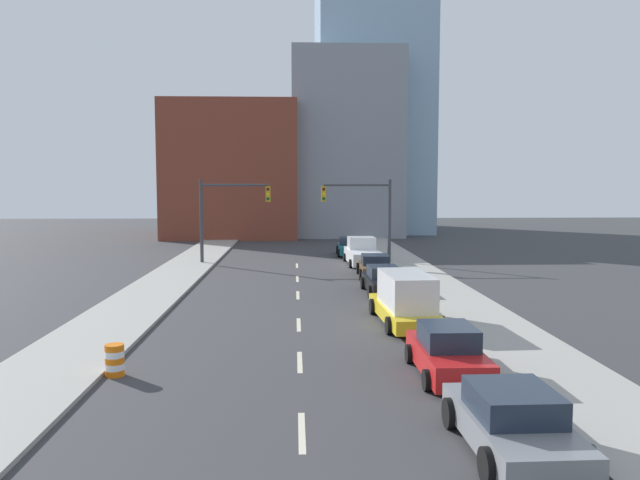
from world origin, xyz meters
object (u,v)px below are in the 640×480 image
at_px(traffic_signal_left, 222,209).
at_px(sedan_black, 383,281).
at_px(sedan_brown, 375,267).
at_px(sedan_teal, 349,247).
at_px(traffic_barrel, 115,360).
at_px(pickup_truck_white, 363,253).
at_px(box_truck_yellow, 405,300).
at_px(traffic_signal_right, 369,208).
at_px(sedan_gray, 512,422).
at_px(sedan_red, 448,353).

bearing_deg(traffic_signal_left, sedan_black, -52.09).
distance_m(traffic_signal_left, sedan_brown, 12.61).
distance_m(traffic_signal_left, sedan_teal, 11.33).
xyz_separation_m(traffic_signal_left, traffic_barrel, (-0.19, -26.30, -3.49)).
height_order(traffic_signal_left, pickup_truck_white, traffic_signal_left).
bearing_deg(box_truck_yellow, traffic_signal_left, 113.38).
relative_size(traffic_signal_right, traffic_barrel, 6.35).
bearing_deg(traffic_signal_right, sedan_teal, 100.40).
bearing_deg(box_truck_yellow, sedan_gray, -92.04).
bearing_deg(sedan_red, sedan_teal, 90.22).
relative_size(traffic_signal_right, sedan_gray, 1.36).
distance_m(traffic_barrel, pickup_truck_white, 27.74).
height_order(sedan_black, pickup_truck_white, pickup_truck_white).
bearing_deg(sedan_black, traffic_signal_left, 126.64).
xyz_separation_m(traffic_signal_left, sedan_gray, (9.74, -31.98, -3.32)).
xyz_separation_m(sedan_black, pickup_truck_white, (0.24, 12.04, 0.11)).
relative_size(traffic_barrel, box_truck_yellow, 0.16).
relative_size(box_truck_yellow, sedan_teal, 1.38).
bearing_deg(sedan_brown, traffic_signal_right, 89.03).
xyz_separation_m(traffic_barrel, sedan_brown, (10.28, 19.52, 0.16)).
distance_m(traffic_signal_right, sedan_red, 26.88).
relative_size(traffic_signal_left, traffic_barrel, 6.35).
bearing_deg(traffic_barrel, traffic_signal_left, 89.59).
relative_size(sedan_red, sedan_black, 0.95).
bearing_deg(traffic_barrel, pickup_truck_white, 68.44).
distance_m(traffic_signal_right, sedan_teal, 6.17).
bearing_deg(sedan_black, box_truck_yellow, -92.32).
height_order(traffic_barrel, sedan_black, sedan_black).
distance_m(traffic_barrel, sedan_brown, 22.06).
relative_size(traffic_signal_left, box_truck_yellow, 1.00).
bearing_deg(traffic_signal_right, sedan_brown, -93.36).
distance_m(traffic_barrel, box_truck_yellow, 11.79).
xyz_separation_m(traffic_signal_right, pickup_truck_white, (-0.49, -0.51, -3.20)).
xyz_separation_m(sedan_brown, sedan_teal, (-0.54, 11.91, 0.03)).
distance_m(sedan_gray, sedan_teal, 37.11).
bearing_deg(traffic_signal_left, sedan_brown, -33.90).
relative_size(traffic_barrel, sedan_black, 0.21).
bearing_deg(traffic_signal_left, pickup_truck_white, -2.89).
distance_m(sedan_red, pickup_truck_white, 26.16).
bearing_deg(traffic_barrel, sedan_teal, 72.78).
relative_size(sedan_gray, box_truck_yellow, 0.73).
xyz_separation_m(traffic_barrel, sedan_teal, (9.74, 31.43, 0.19)).
xyz_separation_m(traffic_signal_right, traffic_barrel, (-10.68, -26.30, -3.49)).
bearing_deg(box_truck_yellow, pickup_truck_white, 86.35).
bearing_deg(traffic_barrel, traffic_signal_right, 67.90).
bearing_deg(sedan_brown, traffic_signal_left, 148.50).
bearing_deg(sedan_gray, box_truck_yellow, 89.51).
height_order(sedan_red, sedan_brown, sedan_red).
bearing_deg(box_truck_yellow, sedan_red, -92.23).
distance_m(sedan_gray, sedan_black, 19.44).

